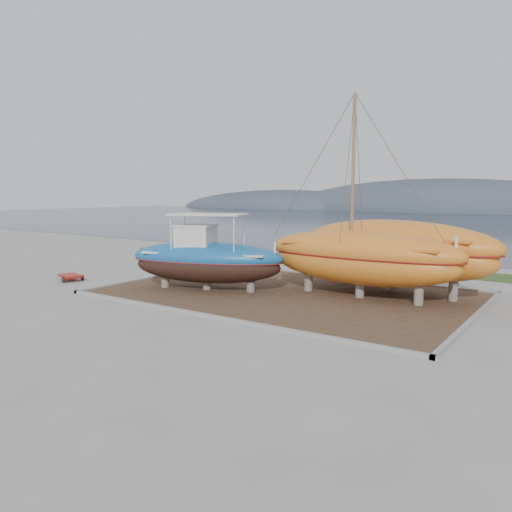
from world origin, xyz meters
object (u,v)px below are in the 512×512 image
Objects in this scene: orange_sailboat at (362,197)px; blue_caique at (207,252)px; white_dinghy at (185,266)px; red_trailer at (70,278)px; orange_bare_hull at (395,257)px.

blue_caique is at bearing -158.67° from orange_sailboat.
white_dinghy is 1.63× the size of red_trailer.
orange_sailboat is at bearing -17.35° from white_dinghy.
red_trailer is (-16.26, -5.12, -4.84)m from orange_sailboat.
orange_bare_hull is (8.40, 5.25, -0.21)m from blue_caique.
white_dinghy is at bearing -156.29° from orange_bare_hull.
red_trailer is (-8.72, -2.32, -1.92)m from blue_caique.
white_dinghy is 0.39× the size of orange_sailboat.
orange_sailboat reaches higher than blue_caique.
white_dinghy is at bearing -178.14° from orange_sailboat.
white_dinghy reaches higher than red_trailer.
orange_bare_hull is at bearing -6.28° from white_dinghy.
orange_sailboat reaches higher than red_trailer.
orange_bare_hull is (12.40, 2.63, 1.23)m from white_dinghy.
white_dinghy is 6.85m from red_trailer.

